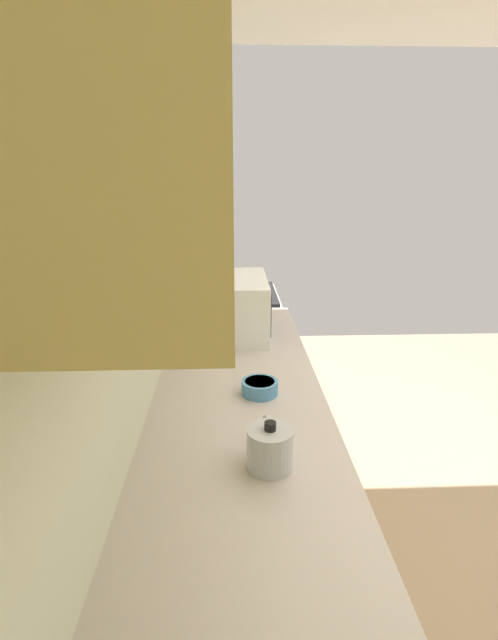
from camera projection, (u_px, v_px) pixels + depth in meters
name	position (u px, v px, depth m)	size (l,w,h in m)	color
wall_back	(132.00, 302.00, 1.69)	(4.02, 0.12, 2.58)	beige
counter_run	(240.00, 569.00, 1.56)	(3.06, 0.67, 0.93)	#D8C971
upper_cabinets	(167.00, 103.00, 1.11)	(1.75, 0.30, 0.62)	#DEC370
oven_range	(233.00, 356.00, 3.31)	(0.64, 0.64, 1.11)	#B7BABF
microwave	(231.00, 306.00, 2.40)	(0.53, 0.38, 0.29)	white
bowl	(260.00, 387.00, 1.77)	(0.14, 0.14, 0.05)	#4C8CBF
kettle	(270.00, 448.00, 1.32)	(0.18, 0.13, 0.15)	#B7BABF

